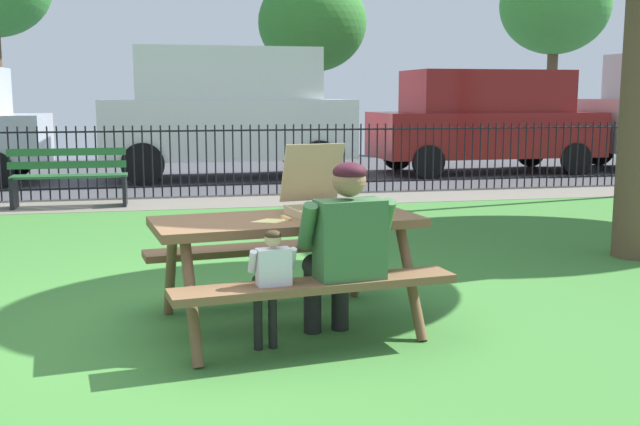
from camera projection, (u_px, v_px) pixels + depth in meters
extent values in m
cube|color=#3D7A32|center=(195.00, 279.00, 6.66)|extent=(28.00, 10.99, 0.02)
cube|color=slate|center=(182.00, 203.00, 11.30)|extent=(28.00, 1.40, 0.01)
cube|color=#424247|center=(176.00, 173.00, 15.59)|extent=(28.00, 7.47, 0.01)
cube|color=brown|center=(287.00, 222.00, 5.16)|extent=(1.89, 1.00, 0.06)
cube|color=brown|center=(316.00, 285.00, 4.65)|extent=(1.82, 0.53, 0.05)
cube|color=brown|center=(264.00, 248.00, 5.76)|extent=(1.82, 0.53, 0.05)
cylinder|color=brown|center=(191.00, 302.00, 4.59)|extent=(0.13, 0.44, 0.74)
cylinder|color=brown|center=(171.00, 272.00, 5.36)|extent=(0.13, 0.44, 0.74)
cylinder|color=brown|center=(411.00, 282.00, 5.08)|extent=(0.13, 0.44, 0.74)
cylinder|color=brown|center=(363.00, 257.00, 5.85)|extent=(0.13, 0.44, 0.74)
cube|color=tan|center=(324.00, 215.00, 5.23)|extent=(0.51, 0.51, 0.01)
cube|color=silver|center=(324.00, 214.00, 5.23)|extent=(0.47, 0.47, 0.00)
cube|color=tan|center=(337.00, 215.00, 5.03)|extent=(0.44, 0.09, 0.04)
cube|color=tan|center=(313.00, 207.00, 5.42)|extent=(0.44, 0.09, 0.04)
cube|color=tan|center=(295.00, 213.00, 5.15)|extent=(0.09, 0.44, 0.04)
cube|color=tan|center=(353.00, 209.00, 5.30)|extent=(0.09, 0.44, 0.04)
cube|color=tan|center=(312.00, 173.00, 5.40)|extent=(0.46, 0.24, 0.42)
cylinder|color=tan|center=(324.00, 213.00, 5.23)|extent=(0.38, 0.38, 0.01)
cylinder|color=#E8D05A|center=(324.00, 212.00, 5.23)|extent=(0.35, 0.35, 0.00)
pyramid|color=#EDD97B|center=(271.00, 220.00, 5.02)|extent=(0.23, 0.18, 0.01)
cube|color=tan|center=(286.00, 218.00, 5.06)|extent=(0.06, 0.16, 0.02)
cylinder|color=black|center=(312.00, 301.00, 5.11)|extent=(0.12, 0.12, 0.44)
cylinder|color=black|center=(323.00, 272.00, 4.88)|extent=(0.21, 0.44, 0.15)
cylinder|color=black|center=(340.00, 298.00, 5.18)|extent=(0.12, 0.12, 0.44)
cylinder|color=black|center=(352.00, 269.00, 4.94)|extent=(0.21, 0.44, 0.15)
cube|color=#386638|center=(350.00, 241.00, 4.68)|extent=(0.45, 0.28, 0.52)
cylinder|color=#386638|center=(307.00, 226.00, 4.62)|extent=(0.12, 0.22, 0.31)
cylinder|color=#386638|center=(385.00, 221.00, 4.80)|extent=(0.12, 0.22, 0.31)
sphere|color=#8C6647|center=(349.00, 180.00, 4.64)|extent=(0.21, 0.21, 0.21)
ellipsoid|color=#38111C|center=(350.00, 172.00, 4.62)|extent=(0.21, 0.20, 0.12)
cylinder|color=black|center=(258.00, 316.00, 4.76)|extent=(0.06, 0.06, 0.44)
cylinder|color=black|center=(262.00, 284.00, 4.63)|extent=(0.10, 0.21, 0.07)
cylinder|color=black|center=(273.00, 315.00, 4.79)|extent=(0.06, 0.06, 0.44)
cylinder|color=black|center=(277.00, 282.00, 4.66)|extent=(0.10, 0.21, 0.07)
cube|color=silver|center=(274.00, 269.00, 4.54)|extent=(0.21, 0.13, 0.25)
cylinder|color=silver|center=(252.00, 261.00, 4.51)|extent=(0.06, 0.11, 0.15)
cylinder|color=silver|center=(292.00, 258.00, 4.59)|extent=(0.06, 0.11, 0.15)
sphere|color=tan|center=(273.00, 239.00, 4.52)|extent=(0.10, 0.10, 0.10)
ellipsoid|color=#322615|center=(273.00, 235.00, 4.51)|extent=(0.10, 0.10, 0.06)
cylinder|color=black|center=(179.00, 131.00, 11.82)|extent=(23.94, 0.03, 0.03)
cylinder|color=black|center=(180.00, 186.00, 11.95)|extent=(23.94, 0.03, 0.03)
cylinder|color=black|center=(0.00, 164.00, 11.36)|extent=(0.02, 0.02, 1.12)
cylinder|color=black|center=(9.00, 164.00, 11.39)|extent=(0.02, 0.02, 1.12)
cylinder|color=black|center=(19.00, 164.00, 11.42)|extent=(0.02, 0.02, 1.12)
cylinder|color=black|center=(29.00, 164.00, 11.44)|extent=(0.02, 0.02, 1.12)
cylinder|color=black|center=(39.00, 164.00, 11.47)|extent=(0.02, 0.02, 1.12)
cylinder|color=black|center=(49.00, 163.00, 11.50)|extent=(0.02, 0.02, 1.12)
cylinder|color=black|center=(58.00, 163.00, 11.53)|extent=(0.02, 0.02, 1.12)
cylinder|color=black|center=(68.00, 163.00, 11.56)|extent=(0.02, 0.02, 1.12)
cylinder|color=black|center=(77.00, 163.00, 11.58)|extent=(0.02, 0.02, 1.12)
cylinder|color=black|center=(87.00, 163.00, 11.61)|extent=(0.02, 0.02, 1.12)
cylinder|color=black|center=(96.00, 163.00, 11.64)|extent=(0.02, 0.02, 1.12)
cylinder|color=black|center=(106.00, 162.00, 11.67)|extent=(0.02, 0.02, 1.12)
cylinder|color=black|center=(115.00, 162.00, 11.70)|extent=(0.02, 0.02, 1.12)
cylinder|color=black|center=(124.00, 162.00, 11.72)|extent=(0.02, 0.02, 1.12)
cylinder|color=black|center=(134.00, 162.00, 11.75)|extent=(0.02, 0.02, 1.12)
cylinder|color=black|center=(143.00, 162.00, 11.78)|extent=(0.02, 0.02, 1.12)
cylinder|color=black|center=(152.00, 162.00, 11.81)|extent=(0.02, 0.02, 1.12)
cylinder|color=black|center=(161.00, 161.00, 11.84)|extent=(0.02, 0.02, 1.12)
cylinder|color=black|center=(170.00, 161.00, 11.86)|extent=(0.02, 0.02, 1.12)
cylinder|color=black|center=(180.00, 161.00, 11.89)|extent=(0.02, 0.02, 1.12)
cylinder|color=black|center=(189.00, 161.00, 11.92)|extent=(0.02, 0.02, 1.12)
cylinder|color=black|center=(198.00, 161.00, 11.95)|extent=(0.02, 0.02, 1.12)
cylinder|color=black|center=(207.00, 161.00, 11.97)|extent=(0.02, 0.02, 1.12)
cylinder|color=black|center=(215.00, 160.00, 12.00)|extent=(0.02, 0.02, 1.12)
cylinder|color=black|center=(224.00, 160.00, 12.03)|extent=(0.02, 0.02, 1.12)
cylinder|color=black|center=(233.00, 160.00, 12.06)|extent=(0.02, 0.02, 1.12)
cylinder|color=black|center=(242.00, 160.00, 12.09)|extent=(0.02, 0.02, 1.12)
cylinder|color=black|center=(251.00, 160.00, 12.11)|extent=(0.02, 0.02, 1.12)
cylinder|color=black|center=(259.00, 160.00, 12.14)|extent=(0.02, 0.02, 1.12)
cylinder|color=black|center=(268.00, 160.00, 12.17)|extent=(0.02, 0.02, 1.12)
cylinder|color=black|center=(277.00, 159.00, 12.20)|extent=(0.02, 0.02, 1.12)
cylinder|color=black|center=(285.00, 159.00, 12.23)|extent=(0.02, 0.02, 1.12)
cylinder|color=black|center=(294.00, 159.00, 12.25)|extent=(0.02, 0.02, 1.12)
cylinder|color=black|center=(302.00, 159.00, 12.28)|extent=(0.02, 0.02, 1.12)
cylinder|color=black|center=(311.00, 159.00, 12.31)|extent=(0.02, 0.02, 1.12)
cylinder|color=black|center=(319.00, 159.00, 12.34)|extent=(0.02, 0.02, 1.12)
cylinder|color=black|center=(328.00, 159.00, 12.36)|extent=(0.02, 0.02, 1.12)
cylinder|color=black|center=(336.00, 158.00, 12.39)|extent=(0.02, 0.02, 1.12)
cylinder|color=black|center=(344.00, 158.00, 12.42)|extent=(0.02, 0.02, 1.12)
cylinder|color=black|center=(352.00, 158.00, 12.45)|extent=(0.02, 0.02, 1.12)
cylinder|color=black|center=(361.00, 158.00, 12.48)|extent=(0.02, 0.02, 1.12)
cylinder|color=black|center=(369.00, 158.00, 12.50)|extent=(0.02, 0.02, 1.12)
cylinder|color=black|center=(377.00, 158.00, 12.53)|extent=(0.02, 0.02, 1.12)
cylinder|color=black|center=(385.00, 158.00, 12.56)|extent=(0.02, 0.02, 1.12)
cylinder|color=black|center=(393.00, 157.00, 12.59)|extent=(0.02, 0.02, 1.12)
cylinder|color=black|center=(401.00, 157.00, 12.62)|extent=(0.02, 0.02, 1.12)
cylinder|color=black|center=(409.00, 157.00, 12.64)|extent=(0.02, 0.02, 1.12)
cylinder|color=black|center=(417.00, 157.00, 12.67)|extent=(0.02, 0.02, 1.12)
cylinder|color=black|center=(425.00, 157.00, 12.70)|extent=(0.02, 0.02, 1.12)
cylinder|color=black|center=(433.00, 157.00, 12.73)|extent=(0.02, 0.02, 1.12)
cylinder|color=black|center=(441.00, 157.00, 12.76)|extent=(0.02, 0.02, 1.12)
cylinder|color=black|center=(449.00, 156.00, 12.78)|extent=(0.02, 0.02, 1.12)
cylinder|color=black|center=(457.00, 156.00, 12.81)|extent=(0.02, 0.02, 1.12)
cylinder|color=black|center=(465.00, 156.00, 12.84)|extent=(0.02, 0.02, 1.12)
cylinder|color=black|center=(472.00, 156.00, 12.87)|extent=(0.02, 0.02, 1.12)
cylinder|color=black|center=(480.00, 156.00, 12.89)|extent=(0.02, 0.02, 1.12)
cylinder|color=black|center=(488.00, 156.00, 12.92)|extent=(0.02, 0.02, 1.12)
cylinder|color=black|center=(495.00, 156.00, 12.95)|extent=(0.02, 0.02, 1.12)
cylinder|color=black|center=(503.00, 156.00, 12.98)|extent=(0.02, 0.02, 1.12)
cylinder|color=black|center=(511.00, 155.00, 13.01)|extent=(0.02, 0.02, 1.12)
cylinder|color=black|center=(518.00, 155.00, 13.03)|extent=(0.02, 0.02, 1.12)
cylinder|color=black|center=(526.00, 155.00, 13.06)|extent=(0.02, 0.02, 1.12)
cylinder|color=black|center=(533.00, 155.00, 13.09)|extent=(0.02, 0.02, 1.12)
cylinder|color=black|center=(541.00, 155.00, 13.12)|extent=(0.02, 0.02, 1.12)
cylinder|color=black|center=(548.00, 155.00, 13.15)|extent=(0.02, 0.02, 1.12)
cylinder|color=black|center=(555.00, 155.00, 13.17)|extent=(0.02, 0.02, 1.12)
cylinder|color=black|center=(563.00, 154.00, 13.20)|extent=(0.02, 0.02, 1.12)
cylinder|color=black|center=(570.00, 154.00, 13.23)|extent=(0.02, 0.02, 1.12)
cylinder|color=black|center=(577.00, 154.00, 13.26)|extent=(0.02, 0.02, 1.12)
cylinder|color=black|center=(585.00, 154.00, 13.29)|extent=(0.02, 0.02, 1.12)
cylinder|color=black|center=(592.00, 154.00, 13.31)|extent=(0.02, 0.02, 1.12)
cylinder|color=black|center=(599.00, 154.00, 13.34)|extent=(0.02, 0.02, 1.12)
cylinder|color=black|center=(606.00, 154.00, 13.37)|extent=(0.02, 0.02, 1.12)
cylinder|color=black|center=(613.00, 154.00, 13.40)|extent=(0.02, 0.02, 1.12)
cylinder|color=black|center=(620.00, 153.00, 13.42)|extent=(0.02, 0.02, 1.12)
cylinder|color=black|center=(628.00, 153.00, 13.45)|extent=(0.02, 0.02, 1.12)
cylinder|color=black|center=(635.00, 153.00, 13.48)|extent=(0.02, 0.02, 1.12)
cube|color=#296234|center=(71.00, 175.00, 10.99)|extent=(1.60, 0.10, 0.04)
cube|color=#296234|center=(70.00, 176.00, 10.85)|extent=(1.60, 0.10, 0.04)
cube|color=#296234|center=(69.00, 177.00, 10.72)|extent=(1.60, 0.10, 0.04)
cube|color=#296234|center=(67.00, 165.00, 10.63)|extent=(1.60, 0.06, 0.11)
cube|color=#296234|center=(67.00, 152.00, 10.60)|extent=(1.60, 0.06, 0.11)
cube|color=black|center=(125.00, 190.00, 10.99)|extent=(0.05, 0.44, 0.44)
cube|color=black|center=(14.00, 193.00, 10.69)|extent=(0.05, 0.44, 0.44)
cylinder|color=black|center=(626.00, 72.00, 11.66)|extent=(0.12, 0.12, 3.88)
cylinder|color=black|center=(16.00, 161.00, 14.70)|extent=(0.64, 0.11, 0.64)
cube|color=white|center=(227.00, 129.00, 14.52)|extent=(4.74, 2.06, 1.10)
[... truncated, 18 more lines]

